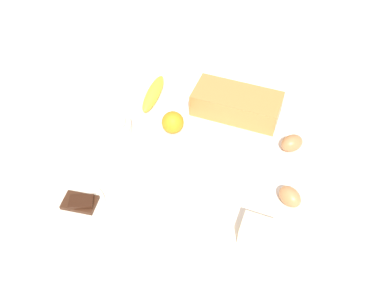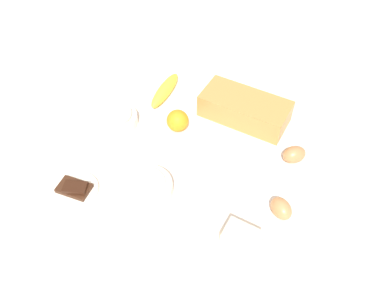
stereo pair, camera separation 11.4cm
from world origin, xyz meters
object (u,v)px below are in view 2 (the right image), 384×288
orange_fruit (178,121)px  egg_beside_bowl (281,208)px  egg_near_butter (294,154)px  sugar_bowl (146,187)px  flour_bowl (116,117)px  loaf_pan (245,108)px  butter_block (242,240)px  chocolate_plate (75,190)px  banana (165,90)px

orange_fruit → egg_beside_bowl: bearing=-30.8°
orange_fruit → egg_near_butter: bearing=-3.0°
sugar_bowl → egg_beside_bowl: 0.36m
flour_bowl → egg_near_butter: (0.56, 0.02, -0.00)m
loaf_pan → flour_bowl: (-0.38, -0.15, -0.01)m
loaf_pan → egg_beside_bowl: 0.37m
butter_block → chocolate_plate: size_ratio=0.69×
banana → chocolate_plate: 0.47m
sugar_bowl → egg_beside_bowl: (0.36, 0.05, -0.01)m
egg_near_butter → egg_beside_bowl: size_ratio=1.03×
sugar_bowl → chocolate_plate: 0.20m
banana → butter_block: butter_block is taller
loaf_pan → butter_block: size_ratio=3.33×
banana → egg_beside_bowl: egg_beside_bowl is taller
egg_beside_bowl → chocolate_plate: size_ratio=0.52×
loaf_pan → butter_block: (0.09, -0.45, -0.01)m
chocolate_plate → flour_bowl: bearing=90.6°
flour_bowl → egg_beside_bowl: size_ratio=1.98×
loaf_pan → orange_fruit: bearing=-138.1°
banana → egg_near_butter: 0.49m
egg_near_butter → egg_beside_bowl: 0.20m
sugar_bowl → banana: sugar_bowl is taller
flour_bowl → egg_beside_bowl: bearing=-17.4°
flour_bowl → butter_block: bearing=-32.0°
butter_block → egg_beside_bowl: (0.08, 0.12, -0.01)m
flour_bowl → chocolate_plate: size_ratio=1.03×
sugar_bowl → orange_fruit: sugar_bowl is taller
orange_fruit → egg_near_butter: size_ratio=1.01×
butter_block → egg_beside_bowl: size_ratio=1.33×
flour_bowl → butter_block: size_ratio=1.49×
egg_near_butter → loaf_pan: bearing=143.6°
flour_bowl → butter_block: 0.56m
sugar_bowl → loaf_pan: bearing=63.9°
butter_block → loaf_pan: bearing=101.8°
loaf_pan → flour_bowl: 0.41m
flour_bowl → loaf_pan: bearing=22.0°
egg_near_butter → egg_beside_bowl: bearing=-92.0°
egg_beside_bowl → egg_near_butter: bearing=88.0°
loaf_pan → orange_fruit: 0.22m
loaf_pan → chocolate_plate: loaf_pan is taller
banana → sugar_bowl: bearing=-76.3°
orange_fruit → sugar_bowl: bearing=-89.3°
egg_beside_bowl → banana: bearing=142.0°
loaf_pan → orange_fruit: (-0.19, -0.11, -0.01)m
butter_block → egg_near_butter: size_ratio=1.29×
banana → butter_block: (0.38, -0.48, 0.01)m
sugar_bowl → butter_block: sugar_bowl is taller
loaf_pan → egg_beside_bowl: size_ratio=4.43×
banana → orange_fruit: size_ratio=2.71×
loaf_pan → orange_fruit: size_ratio=4.27×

